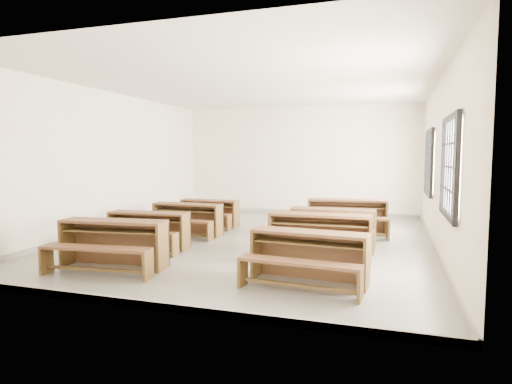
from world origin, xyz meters
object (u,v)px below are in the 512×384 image
(desk_set_6, at_px, (332,225))
(desk_set_7, at_px, (347,214))
(desk_set_1, at_px, (148,228))
(desk_set_0, at_px, (112,241))
(desk_set_2, at_px, (186,217))
(desk_set_5, at_px, (319,233))
(desk_set_4, at_px, (308,254))
(desk_set_3, at_px, (209,211))

(desk_set_6, bearing_deg, desk_set_7, 84.38)
(desk_set_1, height_order, desk_set_6, desk_set_6)
(desk_set_0, distance_m, desk_set_1, 1.41)
(desk_set_2, xyz_separation_m, desk_set_5, (3.14, -1.29, 0.04))
(desk_set_1, bearing_deg, desk_set_0, -83.90)
(desk_set_6, bearing_deg, desk_set_0, -138.44)
(desk_set_7, bearing_deg, desk_set_0, -134.62)
(desk_set_4, distance_m, desk_set_7, 3.91)
(desk_set_1, bearing_deg, desk_set_5, -0.57)
(desk_set_3, relative_size, desk_set_5, 0.85)
(desk_set_5, xyz_separation_m, desk_set_7, (0.21, 2.49, 0.00))
(desk_set_3, xyz_separation_m, desk_set_6, (3.22, -1.40, 0.04))
(desk_set_2, bearing_deg, desk_set_6, -2.43)
(desk_set_1, distance_m, desk_set_5, 3.22)
(desk_set_5, xyz_separation_m, desk_set_6, (0.07, 1.12, -0.03))
(desk_set_3, bearing_deg, desk_set_0, -85.77)
(desk_set_2, height_order, desk_set_4, desk_set_4)
(desk_set_1, xyz_separation_m, desk_set_3, (0.07, 2.68, -0.02))
(desk_set_7, bearing_deg, desk_set_2, -166.67)
(desk_set_1, bearing_deg, desk_set_2, 83.48)
(desk_set_3, distance_m, desk_set_5, 4.03)
(desk_set_0, bearing_deg, desk_set_2, 87.03)
(desk_set_1, distance_m, desk_set_6, 3.53)
(desk_set_3, height_order, desk_set_5, desk_set_5)
(desk_set_1, distance_m, desk_set_7, 4.33)
(desk_set_3, bearing_deg, desk_set_5, -36.77)
(desk_set_1, relative_size, desk_set_3, 1.07)
(desk_set_5, relative_size, desk_set_6, 1.07)
(desk_set_0, relative_size, desk_set_6, 1.09)
(desk_set_2, relative_size, desk_set_4, 0.93)
(desk_set_2, height_order, desk_set_3, desk_set_2)
(desk_set_3, relative_size, desk_set_6, 0.91)
(desk_set_5, bearing_deg, desk_set_2, 156.50)
(desk_set_4, xyz_separation_m, desk_set_6, (-0.01, 2.54, 0.00))
(desk_set_0, distance_m, desk_set_2, 2.85)
(desk_set_1, xyz_separation_m, desk_set_2, (0.07, 1.45, 0.00))
(desk_set_5, distance_m, desk_set_7, 2.50)
(desk_set_7, bearing_deg, desk_set_5, -101.23)
(desk_set_0, height_order, desk_set_2, desk_set_0)
(desk_set_0, relative_size, desk_set_5, 1.01)
(desk_set_1, xyz_separation_m, desk_set_7, (3.43, 2.65, 0.05))
(desk_set_2, distance_m, desk_set_6, 3.21)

